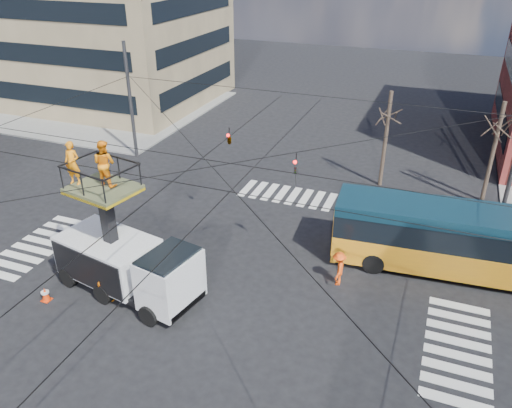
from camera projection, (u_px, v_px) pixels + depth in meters
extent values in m
plane|color=black|center=(217.00, 289.00, 22.02)|extent=(120.00, 120.00, 0.00)
cube|color=slate|center=(108.00, 108.00, 46.06)|extent=(18.00, 18.00, 0.12)
cube|color=black|center=(58.00, 96.00, 41.20)|extent=(15.30, 0.12, 1.50)
cube|color=black|center=(199.00, 84.00, 44.92)|extent=(0.12, 13.60, 1.50)
cube|color=black|center=(50.00, 55.00, 39.65)|extent=(15.30, 0.12, 1.50)
cube|color=black|center=(197.00, 45.00, 43.37)|extent=(0.12, 13.60, 1.50)
cube|color=black|center=(41.00, 10.00, 38.10)|extent=(15.30, 0.12, 1.50)
cube|color=black|center=(195.00, 4.00, 41.82)|extent=(0.12, 13.60, 1.50)
cube|color=black|center=(501.00, 113.00, 36.84)|extent=(0.12, 13.60, 1.58)
cylinder|color=#2D2D30|center=(131.00, 102.00, 33.91)|extent=(0.24, 0.24, 8.00)
cylinder|color=black|center=(301.00, 94.00, 29.28)|extent=(24.00, 0.03, 0.03)
cylinder|color=black|center=(212.00, 167.00, 19.28)|extent=(24.02, 24.02, 0.03)
cylinder|color=black|center=(212.00, 167.00, 19.28)|extent=(24.02, 24.02, 0.03)
cylinder|color=black|center=(198.00, 186.00, 18.42)|extent=(24.00, 0.03, 0.03)
cylinder|color=black|center=(225.00, 162.00, 20.41)|extent=(24.00, 0.03, 0.03)
cylinder|color=black|center=(185.00, 172.00, 19.85)|extent=(0.03, 24.00, 0.03)
cylinder|color=black|center=(241.00, 181.00, 19.08)|extent=(0.03, 24.00, 0.03)
imported|color=black|center=(296.00, 166.00, 21.32)|extent=(0.16, 0.20, 1.00)
imported|color=black|center=(229.00, 134.00, 24.14)|extent=(0.26, 1.24, 0.50)
cylinder|color=#382B21|center=(385.00, 140.00, 30.16)|extent=(0.24, 0.24, 6.00)
cylinder|color=#382B21|center=(493.00, 153.00, 28.24)|extent=(0.24, 0.24, 6.00)
cube|color=black|center=(127.00, 279.00, 21.76)|extent=(7.29, 3.49, 0.30)
cube|color=silver|center=(170.00, 280.00, 20.07)|extent=(2.22, 2.70, 2.20)
cube|color=black|center=(169.00, 263.00, 19.69)|extent=(2.01, 2.56, 0.80)
cube|color=silver|center=(109.00, 256.00, 21.76)|extent=(4.60, 3.25, 1.80)
cylinder|color=black|center=(149.00, 315.00, 19.81)|extent=(0.95, 0.51, 0.90)
cylinder|color=black|center=(186.00, 285.00, 21.53)|extent=(0.95, 0.51, 0.90)
cylinder|color=black|center=(104.00, 294.00, 21.03)|extent=(0.95, 0.51, 0.90)
cylinder|color=black|center=(142.00, 267.00, 22.76)|extent=(0.95, 0.51, 0.90)
cylinder|color=black|center=(69.00, 277.00, 22.07)|extent=(0.95, 0.51, 0.90)
cylinder|color=black|center=(108.00, 253.00, 23.80)|extent=(0.95, 0.51, 0.90)
cube|color=black|center=(109.00, 225.00, 20.85)|extent=(0.53, 0.53, 3.43)
cube|color=#495432|center=(103.00, 188.00, 20.05)|extent=(2.95, 2.56, 0.12)
cube|color=yellow|center=(103.00, 191.00, 20.11)|extent=(2.95, 2.56, 0.12)
imported|color=orange|center=(72.00, 163.00, 19.87)|extent=(0.69, 0.48, 1.80)
imported|color=orange|center=(104.00, 163.00, 19.74)|extent=(0.96, 0.77, 1.90)
cube|color=orange|center=(479.00, 257.00, 22.56)|extent=(13.20, 3.61, 1.30)
cube|color=black|center=(485.00, 235.00, 22.01)|extent=(13.20, 3.55, 1.10)
cube|color=#0B2330|center=(489.00, 219.00, 21.63)|extent=(13.20, 3.61, 0.50)
cube|color=orange|center=(339.00, 224.00, 23.90)|extent=(0.44, 2.48, 2.80)
cube|color=black|center=(336.00, 245.00, 24.45)|extent=(0.35, 2.60, 0.30)
cube|color=gold|center=(343.00, 202.00, 23.29)|extent=(0.22, 1.60, 0.35)
cylinder|color=black|center=(373.00, 263.00, 22.94)|extent=(1.02, 0.38, 1.00)
cylinder|color=black|center=(377.00, 238.00, 24.94)|extent=(1.02, 0.38, 1.00)
cone|color=red|center=(45.00, 294.00, 21.21)|extent=(0.36, 0.36, 0.65)
imported|color=orange|center=(109.00, 279.00, 21.01)|extent=(0.71, 1.26, 2.03)
imported|color=#FF4B10|center=(339.00, 268.00, 22.03)|extent=(0.69, 1.10, 1.63)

